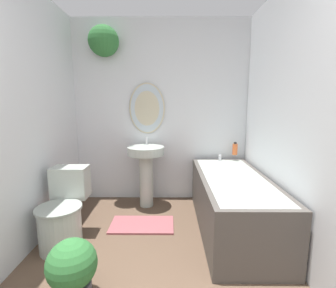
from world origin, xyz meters
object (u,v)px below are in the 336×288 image
(toilet, at_px, (63,214))
(bathtub, at_px, (233,202))
(pedestal_sink, at_px, (146,165))
(shampoo_bottle, at_px, (235,149))
(potted_plant, at_px, (72,269))

(toilet, relative_size, bathtub, 0.43)
(toilet, bearing_deg, pedestal_sink, 51.58)
(pedestal_sink, xyz_separation_m, shampoo_bottle, (1.16, 0.14, 0.19))
(shampoo_bottle, bearing_deg, toilet, -151.31)
(shampoo_bottle, distance_m, potted_plant, 2.32)
(pedestal_sink, relative_size, shampoo_bottle, 5.26)
(toilet, xyz_separation_m, potted_plant, (0.35, -0.68, -0.06))
(bathtub, height_order, shampoo_bottle, shampoo_bottle)
(toilet, bearing_deg, bathtub, 9.88)
(pedestal_sink, bearing_deg, potted_plant, -102.60)
(pedestal_sink, bearing_deg, bathtub, -31.37)
(bathtub, bearing_deg, shampoo_bottle, 74.84)
(pedestal_sink, relative_size, bathtub, 0.55)
(toilet, bearing_deg, shampoo_bottle, 28.69)
(pedestal_sink, xyz_separation_m, bathtub, (0.97, -0.59, -0.24))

